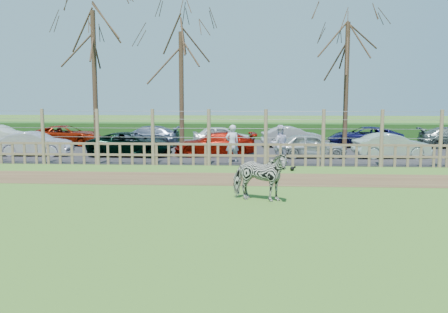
# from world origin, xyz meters

# --- Properties ---
(ground) EXTENTS (120.00, 120.00, 0.00)m
(ground) POSITION_xyz_m (0.00, 0.00, 0.00)
(ground) COLOR #639731
(ground) RESTS_ON ground
(dirt_strip) EXTENTS (34.00, 2.80, 0.01)m
(dirt_strip) POSITION_xyz_m (0.00, 4.50, 0.01)
(dirt_strip) COLOR brown
(dirt_strip) RESTS_ON ground
(asphalt) EXTENTS (44.00, 13.00, 0.04)m
(asphalt) POSITION_xyz_m (0.00, 14.50, 0.02)
(asphalt) COLOR #232326
(asphalt) RESTS_ON ground
(hedge) EXTENTS (46.00, 2.00, 1.10)m
(hedge) POSITION_xyz_m (0.00, 21.50, 0.55)
(hedge) COLOR #1E4716
(hedge) RESTS_ON ground
(fence) EXTENTS (30.16, 0.16, 2.50)m
(fence) POSITION_xyz_m (0.00, 8.00, 0.80)
(fence) COLOR brown
(fence) RESTS_ON ground
(tree_left) EXTENTS (4.80, 4.80, 7.88)m
(tree_left) POSITION_xyz_m (-6.50, 12.50, 5.62)
(tree_left) COLOR #3D2B1E
(tree_left) RESTS_ON ground
(tree_mid) EXTENTS (4.80, 4.80, 6.83)m
(tree_mid) POSITION_xyz_m (-2.00, 13.50, 4.87)
(tree_mid) COLOR #3D2B1E
(tree_mid) RESTS_ON ground
(tree_right) EXTENTS (4.80, 4.80, 7.35)m
(tree_right) POSITION_xyz_m (7.00, 14.00, 5.24)
(tree_right) COLOR #3D2B1E
(tree_right) RESTS_ON ground
(zebra) EXTENTS (1.91, 1.28, 1.48)m
(zebra) POSITION_xyz_m (2.15, 0.74, 0.74)
(zebra) COLOR gray
(zebra) RESTS_ON ground
(visitor_a) EXTENTS (0.72, 0.58, 1.72)m
(visitor_a) POSITION_xyz_m (0.99, 8.82, 0.90)
(visitor_a) COLOR silver
(visitor_a) RESTS_ON asphalt
(visitor_b) EXTENTS (0.94, 0.79, 1.72)m
(visitor_b) POSITION_xyz_m (3.14, 8.78, 0.90)
(visitor_b) COLOR silver
(visitor_b) RESTS_ON asphalt
(crow) EXTENTS (0.24, 0.18, 0.20)m
(crow) POSITION_xyz_m (3.58, 6.67, 0.10)
(crow) COLOR black
(crow) RESTS_ON ground
(car_1) EXTENTS (3.68, 1.39, 1.20)m
(car_1) POSITION_xyz_m (-9.14, 10.80, 0.64)
(car_1) COLOR #B5B1C5
(car_1) RESTS_ON asphalt
(car_2) EXTENTS (4.37, 2.11, 1.20)m
(car_2) POSITION_xyz_m (-4.22, 10.91, 0.64)
(car_2) COLOR black
(car_2) RESTS_ON asphalt
(car_3) EXTENTS (4.32, 2.21, 1.20)m
(car_3) POSITION_xyz_m (0.02, 11.26, 0.64)
(car_3) COLOR maroon
(car_3) RESTS_ON asphalt
(car_4) EXTENTS (3.62, 1.68, 1.20)m
(car_4) POSITION_xyz_m (4.78, 10.83, 0.64)
(car_4) COLOR #ACB3B3
(car_4) RESTS_ON asphalt
(car_5) EXTENTS (3.77, 1.72, 1.20)m
(car_5) POSITION_xyz_m (8.73, 10.95, 0.64)
(car_5) COLOR #AFC6B6
(car_5) RESTS_ON asphalt
(car_8) EXTENTS (4.34, 2.05, 1.20)m
(car_8) POSITION_xyz_m (-9.48, 15.98, 0.64)
(car_8) COLOR maroon
(car_8) RESTS_ON asphalt
(car_9) EXTENTS (4.16, 1.74, 1.20)m
(car_9) POSITION_xyz_m (-4.55, 15.88, 0.64)
(car_9) COLOR #4C5971
(car_9) RESTS_ON asphalt
(car_10) EXTENTS (3.65, 1.78, 1.20)m
(car_10) POSITION_xyz_m (0.02, 16.21, 0.64)
(car_10) COLOR white
(car_10) RESTS_ON asphalt
(car_11) EXTENTS (3.77, 1.69, 1.20)m
(car_11) POSITION_xyz_m (4.26, 15.78, 0.64)
(car_11) COLOR #B5B2B5
(car_11) RESTS_ON asphalt
(car_12) EXTENTS (4.44, 2.28, 1.20)m
(car_12) POSITION_xyz_m (8.52, 16.03, 0.64)
(car_12) COLOR #111245
(car_12) RESTS_ON asphalt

